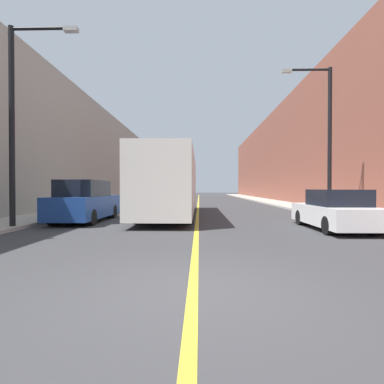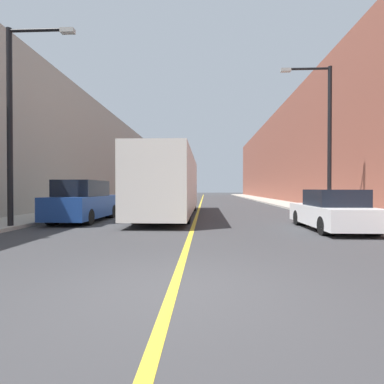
{
  "view_description": "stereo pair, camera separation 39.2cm",
  "coord_description": "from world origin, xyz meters",
  "px_view_note": "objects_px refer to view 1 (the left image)",
  "views": [
    {
      "loc": [
        0.1,
        -4.41,
        1.53
      ],
      "look_at": [
        -0.36,
        14.32,
        1.29
      ],
      "focal_mm": 28.0,
      "sensor_mm": 36.0,
      "label": 1
    },
    {
      "loc": [
        0.49,
        -4.4,
        1.53
      ],
      "look_at": [
        -0.36,
        14.32,
        1.29
      ],
      "focal_mm": 28.0,
      "sensor_mm": 36.0,
      "label": 2
    }
  ],
  "objects_px": {
    "bus": "(171,184)",
    "parked_suv_left": "(85,202)",
    "street_lamp_left": "(18,112)",
    "street_lamp_right": "(325,131)",
    "car_right_near": "(335,211)"
  },
  "relations": [
    {
      "from": "bus",
      "to": "parked_suv_left",
      "type": "distance_m",
      "value": 4.8
    },
    {
      "from": "bus",
      "to": "street_lamp_left",
      "type": "relative_size",
      "value": 1.65
    },
    {
      "from": "parked_suv_left",
      "to": "street_lamp_left",
      "type": "bearing_deg",
      "value": -115.93
    },
    {
      "from": "street_lamp_right",
      "to": "street_lamp_left",
      "type": "bearing_deg",
      "value": -160.35
    },
    {
      "from": "bus",
      "to": "street_lamp_left",
      "type": "xyz_separation_m",
      "value": [
        -5.09,
        -5.77,
        2.55
      ]
    },
    {
      "from": "car_right_near",
      "to": "street_lamp_left",
      "type": "xyz_separation_m",
      "value": [
        -11.67,
        -0.38,
        3.64
      ]
    },
    {
      "from": "street_lamp_left",
      "to": "parked_suv_left",
      "type": "bearing_deg",
      "value": 64.07
    },
    {
      "from": "car_right_near",
      "to": "street_lamp_right",
      "type": "bearing_deg",
      "value": 71.89
    },
    {
      "from": "parked_suv_left",
      "to": "car_right_near",
      "type": "bearing_deg",
      "value": -13.48
    },
    {
      "from": "car_right_near",
      "to": "street_lamp_right",
      "type": "relative_size",
      "value": 0.58
    },
    {
      "from": "parked_suv_left",
      "to": "street_lamp_left",
      "type": "relative_size",
      "value": 0.68
    },
    {
      "from": "street_lamp_left",
      "to": "street_lamp_right",
      "type": "height_order",
      "value": "street_lamp_right"
    },
    {
      "from": "parked_suv_left",
      "to": "bus",
      "type": "bearing_deg",
      "value": 38.3
    },
    {
      "from": "parked_suv_left",
      "to": "street_lamp_right",
      "type": "height_order",
      "value": "street_lamp_right"
    },
    {
      "from": "street_lamp_left",
      "to": "bus",
      "type": "bearing_deg",
      "value": 48.59
    }
  ]
}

